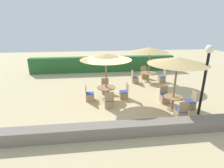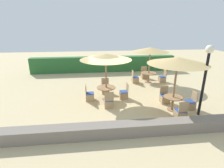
% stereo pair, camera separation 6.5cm
% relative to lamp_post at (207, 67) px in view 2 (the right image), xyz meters
% --- Properties ---
extents(ground_plane, '(40.00, 40.00, 0.00)m').
position_rel_lamp_post_xyz_m(ground_plane, '(-3.92, 1.82, -2.35)').
color(ground_plane, '#C6B284').
extents(hedge_row, '(13.00, 0.70, 1.38)m').
position_rel_lamp_post_xyz_m(hedge_row, '(-3.92, 8.72, -1.66)').
color(hedge_row, '#28602D').
rests_on(hedge_row, ground_plane).
extents(stone_border, '(10.00, 0.56, 0.51)m').
position_rel_lamp_post_xyz_m(stone_border, '(-3.92, -1.19, -2.10)').
color(stone_border, slate).
rests_on(stone_border, ground_plane).
extents(lamp_post, '(0.36, 0.36, 3.32)m').
position_rel_lamp_post_xyz_m(lamp_post, '(0.00, 0.00, 0.00)').
color(lamp_post, black).
rests_on(lamp_post, ground_plane).
extents(parasol_center, '(2.81, 2.81, 2.66)m').
position_rel_lamp_post_xyz_m(parasol_center, '(-4.26, 2.34, 0.14)').
color(parasol_center, '#93704C').
rests_on(parasol_center, ground_plane).
extents(round_table_center, '(1.07, 1.07, 0.75)m').
position_rel_lamp_post_xyz_m(round_table_center, '(-4.26, 2.34, -1.76)').
color(round_table_center, '#93704C').
rests_on(round_table_center, ground_plane).
extents(patio_chair_center_north, '(0.46, 0.46, 0.93)m').
position_rel_lamp_post_xyz_m(patio_chair_center_north, '(-4.23, 3.36, -2.09)').
color(patio_chair_center_north, tan).
rests_on(patio_chair_center_north, ground_plane).
extents(patio_chair_center_west, '(0.46, 0.46, 0.93)m').
position_rel_lamp_post_xyz_m(patio_chair_center_west, '(-5.22, 2.33, -2.09)').
color(patio_chair_center_west, tan).
rests_on(patio_chair_center_west, ground_plane).
extents(patio_chair_center_east, '(0.46, 0.46, 0.93)m').
position_rel_lamp_post_xyz_m(patio_chair_center_east, '(-3.23, 2.36, -2.09)').
color(patio_chair_center_east, tan).
rests_on(patio_chair_center_east, ground_plane).
extents(patio_chair_center_south, '(0.46, 0.46, 0.93)m').
position_rel_lamp_post_xyz_m(patio_chair_center_south, '(-4.22, 1.30, -2.09)').
color(patio_chair_center_south, tan).
rests_on(patio_chair_center_south, ground_plane).
extents(parasol_back_right, '(2.65, 2.65, 2.61)m').
position_rel_lamp_post_xyz_m(parasol_back_right, '(-0.86, 5.15, 0.08)').
color(parasol_back_right, '#93704C').
rests_on(parasol_back_right, ground_plane).
extents(round_table_back_right, '(1.12, 1.12, 0.74)m').
position_rel_lamp_post_xyz_m(round_table_back_right, '(-0.86, 5.15, -1.76)').
color(round_table_back_right, '#93704C').
rests_on(round_table_back_right, ground_plane).
extents(patio_chair_back_right_east, '(0.46, 0.46, 0.93)m').
position_rel_lamp_post_xyz_m(patio_chair_back_right_east, '(0.20, 5.09, -2.09)').
color(patio_chair_back_right_east, tan).
rests_on(patio_chair_back_right_east, ground_plane).
extents(patio_chair_back_right_north, '(0.46, 0.46, 0.93)m').
position_rel_lamp_post_xyz_m(patio_chair_back_right_north, '(-0.87, 6.18, -2.09)').
color(patio_chair_back_right_north, tan).
rests_on(patio_chair_back_right_north, ground_plane).
extents(patio_chair_back_right_west, '(0.46, 0.46, 0.93)m').
position_rel_lamp_post_xyz_m(patio_chair_back_right_west, '(-1.88, 5.18, -2.09)').
color(patio_chair_back_right_west, tan).
rests_on(patio_chair_back_right_west, ground_plane).
extents(parasol_front_right, '(2.82, 2.82, 2.71)m').
position_rel_lamp_post_xyz_m(parasol_front_right, '(-1.05, 0.64, 0.18)').
color(parasol_front_right, '#93704C').
rests_on(parasol_front_right, ground_plane).
extents(round_table_front_right, '(0.94, 0.94, 0.72)m').
position_rel_lamp_post_xyz_m(round_table_front_right, '(-1.05, 0.64, -1.81)').
color(round_table_front_right, '#93704C').
rests_on(round_table_front_right, ground_plane).
extents(patio_chair_front_right_north, '(0.46, 0.46, 0.93)m').
position_rel_lamp_post_xyz_m(patio_chair_front_right_north, '(-1.08, 1.53, -2.09)').
color(patio_chair_front_right_north, tan).
rests_on(patio_chair_front_right_north, ground_plane).
extents(patio_chair_front_right_south, '(0.46, 0.46, 0.93)m').
position_rel_lamp_post_xyz_m(patio_chair_front_right_south, '(-1.07, -0.27, -2.09)').
color(patio_chair_front_right_south, tan).
rests_on(patio_chair_front_right_south, ground_plane).
extents(patio_chair_front_right_east, '(0.46, 0.46, 0.93)m').
position_rel_lamp_post_xyz_m(patio_chair_front_right_east, '(-0.09, 0.65, -2.09)').
color(patio_chair_front_right_east, tan).
rests_on(patio_chair_front_right_east, ground_plane).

